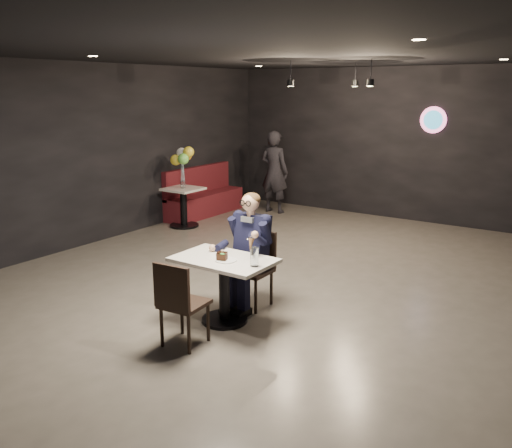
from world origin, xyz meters
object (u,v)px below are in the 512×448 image
Objects in this scene: seated_man at (252,249)px; sundae_glass at (254,257)px; balloon_vase at (183,184)px; chair_near at (184,302)px; main_table at (224,290)px; chair_far at (252,270)px; side_table at (184,206)px; booth_bench at (205,191)px; passerby at (274,172)px.

sundae_glass is at bearing -53.33° from seated_man.
balloon_vase is at bearing 142.74° from seated_man.
chair_near is 5.00m from balloon_vase.
chair_far is at bearing 90.00° from main_table.
main_table is 4.51m from side_table.
booth_bench reaches higher than sundae_glass.
chair_far is 1.00× the size of chair_near.
chair_near reaches higher than side_table.
chair_far is 0.53× the size of passerby.
main_table is at bearing -48.43° from booth_bench.
main_table is at bearing 85.06° from chair_near.
sundae_glass reaches higher than main_table.
sundae_glass is 1.45× the size of balloon_vase.
chair_far reaches higher than side_table.
balloon_vase is at bearing -73.30° from booth_bench.
booth_bench is 1.09m from balloon_vase.
chair_near reaches higher than main_table.
chair_far is 5.03m from booth_bench.
chair_near is 1.24m from seated_man.
chair_near is 5.95m from booth_bench.
balloon_vase is 0.08× the size of passerby.
chair_far is 1.22m from chair_near.
seated_man is at bearing -44.27° from booth_bench.
main_table is 5.48× the size of sundae_glass.
seated_man is at bearing 90.00° from main_table.
booth_bench reaches higher than main_table.
side_table is (-3.74, 3.09, -0.45)m from sundae_glass.
main_table is 0.64m from sundae_glass.
booth_bench is at bearing 134.60° from sundae_glass.
passerby reaches higher than chair_near.
sundae_glass is at bearing -53.33° from chair_far.
chair_far is at bearing 85.06° from chair_near.
sundae_glass reaches higher than chair_far.
side_table reaches higher than main_table.
side_table is 5.78× the size of balloon_vase.
chair_far is at bearing -37.26° from side_table.
main_table is 0.67m from chair_near.
chair_far is 0.64× the size of seated_man.
seated_man is 7.18× the size of sundae_glass.
chair_far is at bearing 126.67° from sundae_glass.
chair_far is 0.82m from sundae_glass.
passerby reaches higher than seated_man.
main_table is at bearing 176.20° from sundae_glass.
booth_bench reaches higher than chair_far.
side_table is (-3.30, 3.06, 0.02)m from main_table.
balloon_vase reaches higher than side_table.
booth_bench reaches higher than balloon_vase.
passerby is (-2.54, 4.55, 0.41)m from chair_far.
chair_far is 0.26m from seated_man.
passerby is at bearing 119.21° from chair_far.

